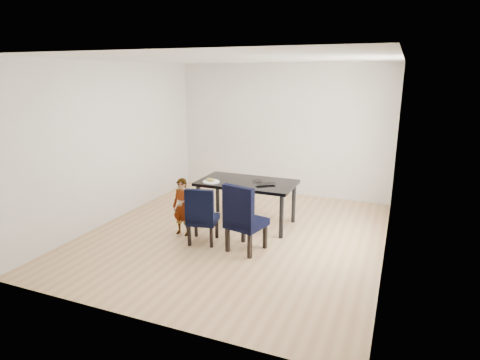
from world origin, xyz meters
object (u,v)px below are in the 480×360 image
at_px(dining_table, 247,203).
at_px(chair_right, 247,217).
at_px(laptop, 265,184).
at_px(chair_left, 203,214).
at_px(plate, 211,182).
at_px(child, 182,207).

bearing_deg(dining_table, chair_right, -68.91).
height_order(dining_table, laptop, laptop).
distance_m(chair_left, plate, 0.79).
xyz_separation_m(dining_table, chair_left, (-0.33, -0.96, 0.07)).
bearing_deg(laptop, chair_left, 14.97).
height_order(chair_left, chair_right, chair_right).
bearing_deg(plate, laptop, 13.48).
distance_m(dining_table, child, 1.13).
distance_m(chair_left, laptop, 1.17).
bearing_deg(dining_table, chair_left, -109.26).
xyz_separation_m(dining_table, child, (-0.77, -0.81, 0.08)).
bearing_deg(chair_left, laptop, 41.60).
bearing_deg(dining_table, plate, -153.93).
height_order(plate, laptop, laptop).
bearing_deg(child, dining_table, 49.95).
distance_m(dining_table, laptop, 0.51).
bearing_deg(plate, child, -113.47).
bearing_deg(chair_right, dining_table, 123.98).
xyz_separation_m(chair_right, plate, (-0.91, 0.72, 0.25)).
relative_size(chair_left, child, 0.96).
distance_m(plate, laptop, 0.89).
bearing_deg(plate, chair_left, -74.01).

